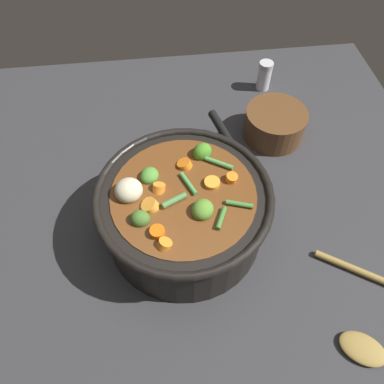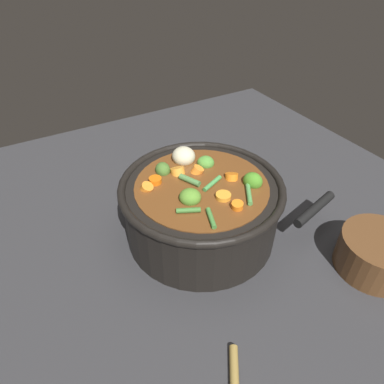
% 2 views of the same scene
% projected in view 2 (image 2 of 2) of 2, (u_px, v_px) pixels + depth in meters
% --- Properties ---
extents(ground_plane, '(1.10, 1.10, 0.00)m').
position_uv_depth(ground_plane, '(201.00, 232.00, 0.68)').
color(ground_plane, '#2D2D30').
extents(cooking_pot, '(0.30, 0.30, 0.14)m').
position_uv_depth(cooking_pot, '(201.00, 207.00, 0.64)').
color(cooking_pot, black).
rests_on(cooking_pot, ground_plane).
extents(small_saucepan, '(0.21, 0.16, 0.07)m').
position_uv_depth(small_saucepan, '(375.00, 252.00, 0.60)').
color(small_saucepan, brown).
rests_on(small_saucepan, ground_plane).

